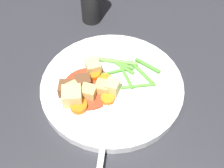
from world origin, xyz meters
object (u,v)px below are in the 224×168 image
(dinner_plate, at_px, (112,87))
(carrot_slice_2, at_px, (79,106))
(potato_chunk_4, at_px, (89,92))
(potato_chunk_5, at_px, (103,87))
(potato_chunk_2, at_px, (93,67))
(meat_chunk_1, at_px, (65,89))
(meat_chunk_0, at_px, (81,90))
(carrot_slice_1, at_px, (108,99))
(fork, at_px, (106,127))
(potato_chunk_3, at_px, (72,96))
(potato_chunk_0, at_px, (73,91))
(meat_chunk_2, at_px, (83,82))
(carrot_slice_0, at_px, (94,75))
(carrot_slice_3, at_px, (105,81))
(potato_chunk_1, at_px, (112,87))

(dinner_plate, bearing_deg, carrot_slice_2, 17.77)
(potato_chunk_4, xyz_separation_m, potato_chunk_5, (-0.03, -0.00, -0.00))
(dinner_plate, relative_size, potato_chunk_2, 8.95)
(dinner_plate, distance_m, potato_chunk_4, 0.06)
(meat_chunk_1, bearing_deg, meat_chunk_0, 155.07)
(meat_chunk_0, bearing_deg, meat_chunk_1, -24.93)
(carrot_slice_1, bearing_deg, potato_chunk_4, -40.82)
(carrot_slice_2, distance_m, potato_chunk_5, 0.06)
(carrot_slice_1, height_order, fork, carrot_slice_1)
(potato_chunk_2, xyz_separation_m, potato_chunk_3, (0.06, 0.05, 0.00))
(potato_chunk_4, distance_m, meat_chunk_0, 0.02)
(potato_chunk_5, relative_size, fork, 0.16)
(fork, bearing_deg, potato_chunk_0, -74.27)
(meat_chunk_2, xyz_separation_m, fork, (-0.00, 0.10, -0.01))
(carrot_slice_0, distance_m, meat_chunk_0, 0.04)
(carrot_slice_1, bearing_deg, fork, 62.37)
(carrot_slice_3, bearing_deg, fork, 66.53)
(potato_chunk_0, bearing_deg, potato_chunk_2, -145.29)
(carrot_slice_0, relative_size, potato_chunk_2, 0.81)
(carrot_slice_3, xyz_separation_m, potato_chunk_3, (0.07, 0.01, 0.01))
(carrot_slice_0, bearing_deg, meat_chunk_1, 11.40)
(carrot_slice_0, height_order, potato_chunk_0, potato_chunk_0)
(potato_chunk_2, distance_m, potato_chunk_3, 0.08)
(carrot_slice_1, bearing_deg, meat_chunk_1, -37.48)
(carrot_slice_0, xyz_separation_m, potato_chunk_2, (-0.00, -0.02, 0.01))
(carrot_slice_1, xyz_separation_m, meat_chunk_0, (0.04, -0.04, 0.00))
(meat_chunk_0, bearing_deg, carrot_slice_3, -176.89)
(carrot_slice_2, bearing_deg, meat_chunk_2, -120.52)
(meat_chunk_0, bearing_deg, carrot_slice_0, -144.76)
(carrot_slice_0, xyz_separation_m, potato_chunk_4, (0.03, 0.04, 0.01))
(dinner_plate, relative_size, potato_chunk_0, 10.43)
(potato_chunk_5, distance_m, meat_chunk_1, 0.07)
(carrot_slice_2, xyz_separation_m, potato_chunk_0, (-0.00, -0.03, 0.01))
(potato_chunk_1, bearing_deg, potato_chunk_0, -19.65)
(potato_chunk_3, bearing_deg, carrot_slice_0, -147.73)
(fork, bearing_deg, carrot_slice_2, -64.69)
(carrot_slice_1, xyz_separation_m, carrot_slice_3, (-0.01, -0.04, -0.00))
(potato_chunk_1, bearing_deg, potato_chunk_3, -8.33)
(carrot_slice_0, height_order, meat_chunk_1, meat_chunk_1)
(potato_chunk_3, relative_size, potato_chunk_4, 1.33)
(potato_chunk_1, height_order, potato_chunk_5, potato_chunk_1)
(dinner_plate, bearing_deg, meat_chunk_2, -20.37)
(potato_chunk_0, bearing_deg, meat_chunk_0, 172.79)
(potato_chunk_2, xyz_separation_m, meat_chunk_0, (0.04, 0.04, -0.00))
(potato_chunk_0, relative_size, meat_chunk_0, 1.04)
(carrot_slice_0, bearing_deg, meat_chunk_2, 22.86)
(potato_chunk_5, bearing_deg, potato_chunk_4, 0.57)
(dinner_plate, xyz_separation_m, potato_chunk_1, (0.01, 0.02, 0.02))
(carrot_slice_3, height_order, meat_chunk_0, meat_chunk_0)
(carrot_slice_1, xyz_separation_m, potato_chunk_2, (-0.00, -0.08, 0.01))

